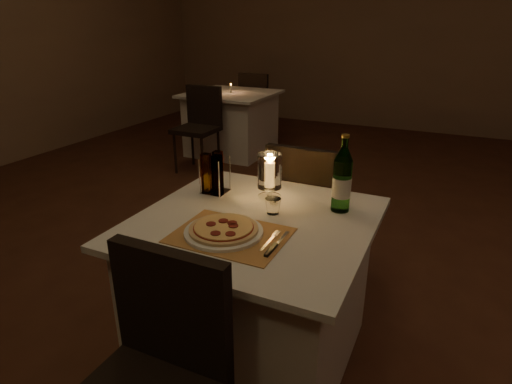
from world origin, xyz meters
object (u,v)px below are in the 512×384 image
at_px(chair_near, 156,364).
at_px(tumbler, 273,206).
at_px(plate, 224,232).
at_px(chair_far, 306,201).
at_px(water_bottle, 342,181).
at_px(main_table, 254,290).
at_px(hurricane_candle, 270,173).
at_px(pizza, 224,228).
at_px(neighbor_table_left, 232,123).

relative_size(chair_near, tumbler, 12.57).
relative_size(chair_near, plate, 2.81).
relative_size(chair_near, chair_far, 1.00).
bearing_deg(tumbler, water_bottle, 31.38).
relative_size(main_table, chair_far, 1.11).
distance_m(main_table, chair_far, 0.74).
xyz_separation_m(plate, hurricane_candle, (0.01, 0.43, 0.12)).
distance_m(chair_near, plate, 0.57).
xyz_separation_m(chair_near, tumbler, (0.05, 0.81, 0.23)).
bearing_deg(chair_far, tumbler, -85.43).
distance_m(chair_near, hurricane_candle, 1.02).
distance_m(pizza, tumbler, 0.29).
xyz_separation_m(pizza, water_bottle, (0.36, 0.43, 0.12)).
height_order(main_table, plate, plate).
relative_size(chair_far, hurricane_candle, 4.04).
xyz_separation_m(chair_far, tumbler, (0.05, -0.62, 0.23)).
height_order(tumbler, hurricane_candle, hurricane_candle).
distance_m(chair_far, plate, 0.92).
bearing_deg(water_bottle, main_table, -141.16).
distance_m(main_table, pizza, 0.44).
bearing_deg(hurricane_candle, neighbor_table_left, 121.57).
distance_m(main_table, hurricane_candle, 0.56).
height_order(plate, tumbler, tumbler).
bearing_deg(water_bottle, tumbler, -148.62).
distance_m(plate, neighbor_table_left, 3.69).
bearing_deg(chair_far, plate, -93.20).
distance_m(chair_near, pizza, 0.58).
bearing_deg(main_table, pizza, -105.46).
bearing_deg(water_bottle, neighbor_table_left, 126.47).
bearing_deg(hurricane_candle, chair_far, 85.66).
relative_size(tumbler, neighbor_table_left, 0.07).
height_order(main_table, neighbor_table_left, same).
distance_m(plate, tumbler, 0.29).
xyz_separation_m(pizza, hurricane_candle, (0.01, 0.43, 0.10)).
relative_size(main_table, chair_near, 1.11).
bearing_deg(pizza, chair_near, -84.67).
xyz_separation_m(chair_near, plate, (-0.05, 0.53, 0.20)).
distance_m(tumbler, hurricane_candle, 0.20).
bearing_deg(chair_near, hurricane_candle, 92.11).
relative_size(chair_near, neighbor_table_left, 0.90).
relative_size(plate, tumbler, 4.47).
bearing_deg(plate, chair_near, -84.65).
relative_size(chair_near, hurricane_candle, 4.04).
bearing_deg(chair_far, neighbor_table_left, 126.93).
bearing_deg(chair_near, water_bottle, 72.06).
bearing_deg(neighbor_table_left, pizza, -62.13).
height_order(plate, hurricane_candle, hurricane_candle).
height_order(chair_near, plate, chair_near).
bearing_deg(hurricane_candle, water_bottle, 0.58).
relative_size(main_table, water_bottle, 2.83).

